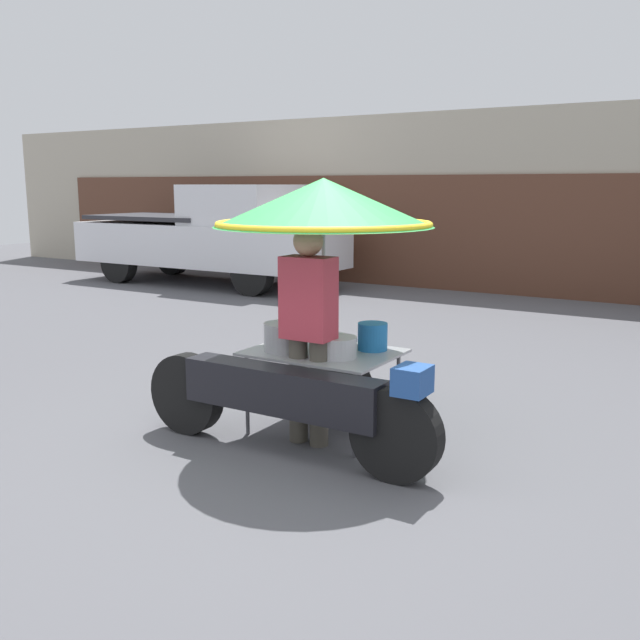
# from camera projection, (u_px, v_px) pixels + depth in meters

# --- Properties ---
(ground_plane) EXTENTS (36.00, 36.00, 0.00)m
(ground_plane) POSITION_uv_depth(u_px,v_px,m) (297.00, 451.00, 5.16)
(ground_plane) COLOR #56565B
(shopfront_building) EXTENTS (28.00, 2.06, 3.20)m
(shopfront_building) POSITION_uv_depth(u_px,v_px,m) (582.00, 203.00, 12.61)
(shopfront_building) COLOR #B2A893
(shopfront_building) RESTS_ON ground
(vendor_motorcycle_cart) EXTENTS (2.41, 1.64, 1.95)m
(vendor_motorcycle_cart) POSITION_uv_depth(u_px,v_px,m) (318.00, 250.00, 5.24)
(vendor_motorcycle_cart) COLOR black
(vendor_motorcycle_cart) RESTS_ON ground
(vendor_person) EXTENTS (0.38, 0.22, 1.61)m
(vendor_person) POSITION_uv_depth(u_px,v_px,m) (308.00, 324.00, 5.17)
(vendor_person) COLOR #4C473D
(vendor_person) RESTS_ON ground
(pickup_truck) EXTENTS (5.45, 1.80, 1.91)m
(pickup_truck) POSITION_uv_depth(u_px,v_px,m) (213.00, 236.00, 13.67)
(pickup_truck) COLOR black
(pickup_truck) RESTS_ON ground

